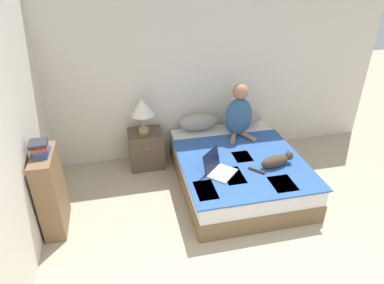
# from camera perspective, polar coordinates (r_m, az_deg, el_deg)

# --- Properties ---
(wall_back) EXTENTS (5.47, 0.05, 2.55)m
(wall_back) POSITION_cam_1_polar(r_m,az_deg,el_deg) (5.06, 2.02, 11.40)
(wall_back) COLOR beige
(wall_back) RESTS_ON ground_plane
(wall_side) EXTENTS (0.05, 4.08, 2.55)m
(wall_side) POSITION_cam_1_polar(r_m,az_deg,el_deg) (3.61, -27.80, 0.15)
(wall_side) COLOR beige
(wall_side) RESTS_ON ground_plane
(bed) EXTENTS (1.57, 1.94, 0.47)m
(bed) POSITION_cam_1_polar(r_m,az_deg,el_deg) (4.68, 7.54, -4.68)
(bed) COLOR brown
(bed) RESTS_ON ground_plane
(pillow_near) EXTENTS (0.60, 0.24, 0.25)m
(pillow_near) POSITION_cam_1_polar(r_m,az_deg,el_deg) (5.09, 1.07, 3.30)
(pillow_near) COLOR gray
(pillow_near) RESTS_ON bed
(pillow_far) EXTENTS (0.60, 0.24, 0.25)m
(pillow_far) POSITION_cam_1_polar(r_m,az_deg,el_deg) (5.29, 8.35, 3.99)
(pillow_far) COLOR gray
(pillow_far) RESTS_ON bed
(person_sitting) EXTENTS (0.40, 0.39, 0.78)m
(person_sitting) POSITION_cam_1_polar(r_m,az_deg,el_deg) (4.90, 7.83, 4.68)
(person_sitting) COLOR #33567A
(person_sitting) RESTS_ON bed
(cat_tabby) EXTENTS (0.61, 0.26, 0.16)m
(cat_tabby) POSITION_cam_1_polar(r_m,az_deg,el_deg) (4.38, 13.91, -3.03)
(cat_tabby) COLOR #473828
(cat_tabby) RESTS_ON bed
(laptop_open) EXTENTS (0.46, 0.46, 0.27)m
(laptop_open) POSITION_cam_1_polar(r_m,az_deg,el_deg) (4.16, 4.44, -4.44)
(laptop_open) COLOR #B7B7BC
(laptop_open) RESTS_ON bed
(nightstand) EXTENTS (0.49, 0.43, 0.56)m
(nightstand) POSITION_cam_1_polar(r_m,az_deg,el_deg) (5.08, -7.64, -1.13)
(nightstand) COLOR brown
(nightstand) RESTS_ON ground_plane
(table_lamp) EXTENTS (0.33, 0.33, 0.51)m
(table_lamp) POSITION_cam_1_polar(r_m,az_deg,el_deg) (4.79, -8.31, 5.60)
(table_lamp) COLOR tan
(table_lamp) RESTS_ON nightstand
(bookshelf) EXTENTS (0.22, 0.58, 0.97)m
(bookshelf) POSITION_cam_1_polar(r_m,az_deg,el_deg) (4.15, -22.45, -7.69)
(bookshelf) COLOR brown
(bookshelf) RESTS_ON ground_plane
(book_stack_top) EXTENTS (0.20, 0.25, 0.16)m
(book_stack_top) POSITION_cam_1_polar(r_m,az_deg,el_deg) (3.86, -24.00, -0.89)
(book_stack_top) COLOR #334C8E
(book_stack_top) RESTS_ON bookshelf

